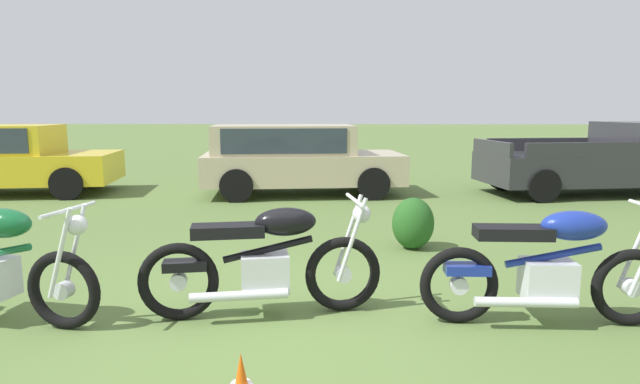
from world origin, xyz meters
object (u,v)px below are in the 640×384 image
object	(u,v)px
motorcycle_blue	(549,267)
car_beige	(293,154)
motorcycle_black	(265,261)
shrub_low	(413,223)
pickup_truck_charcoal	(619,158)

from	to	relation	value
motorcycle_blue	car_beige	xyz separation A→B (m)	(-2.69, 6.71, 0.35)
motorcycle_black	shrub_low	size ratio (longest dim) A/B	3.11
motorcycle_blue	car_beige	world-z (taller)	car_beige
motorcycle_blue	car_beige	bearing A→B (deg)	111.85
car_beige	pickup_truck_charcoal	xyz separation A→B (m)	(6.75, 0.37, -0.08)
car_beige	pickup_truck_charcoal	distance (m)	6.76
motorcycle_black	car_beige	world-z (taller)	car_beige
motorcycle_black	motorcycle_blue	size ratio (longest dim) A/B	1.00
motorcycle_blue	shrub_low	distance (m)	2.51
motorcycle_black	motorcycle_blue	bearing A→B (deg)	-13.46
motorcycle_black	shrub_low	distance (m)	2.76
motorcycle_blue	motorcycle_black	bearing A→B (deg)	177.56
shrub_low	pickup_truck_charcoal	bearing A→B (deg)	44.14
shrub_low	motorcycle_black	bearing A→B (deg)	-124.09
car_beige	shrub_low	world-z (taller)	car_beige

